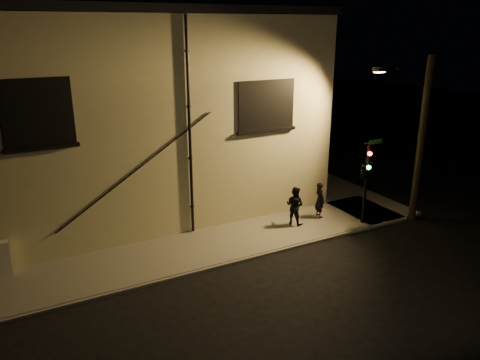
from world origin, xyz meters
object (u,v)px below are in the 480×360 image
pedestrian_a (320,200)px  streetlamp_pole (419,136)px  pedestrian_b (295,206)px  traffic_signal (365,170)px

pedestrian_a → streetlamp_pole: bearing=-112.0°
pedestrian_a → pedestrian_b: (-1.38, -0.11, 0.03)m
pedestrian_a → traffic_signal: size_ratio=0.44×
pedestrian_a → pedestrian_b: size_ratio=0.97×
pedestrian_b → streetlamp_pole: 5.87m
traffic_signal → pedestrian_b: bearing=150.5°
streetlamp_pole → pedestrian_a: bearing=152.1°
pedestrian_a → traffic_signal: bearing=-139.1°
pedestrian_b → streetlamp_pole: bearing=-137.5°
streetlamp_pole → traffic_signal: bearing=171.6°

